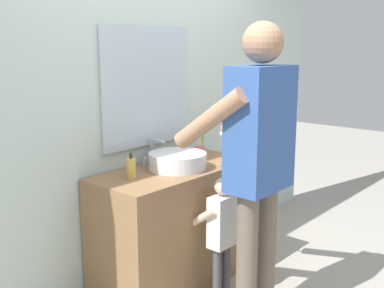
# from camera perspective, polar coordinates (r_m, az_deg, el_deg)

# --- Properties ---
(back_wall) EXTENTS (4.40, 0.10, 2.70)m
(back_wall) POSITION_cam_1_polar(r_m,az_deg,el_deg) (3.40, -6.02, 6.36)
(back_wall) COLOR silver
(back_wall) RESTS_ON ground
(vanity_cabinet) EXTENTS (1.22, 0.54, 0.84)m
(vanity_cabinet) POSITION_cam_1_polar(r_m,az_deg,el_deg) (3.40, -1.94, -9.77)
(vanity_cabinet) COLOR olive
(vanity_cabinet) RESTS_ON ground
(sink_basin) EXTENTS (0.40, 0.40, 0.11)m
(sink_basin) POSITION_cam_1_polar(r_m,az_deg,el_deg) (3.24, -1.74, -2.00)
(sink_basin) COLOR white
(sink_basin) RESTS_ON vanity_cabinet
(faucet) EXTENTS (0.18, 0.14, 0.18)m
(faucet) POSITION_cam_1_polar(r_m,az_deg,el_deg) (3.39, -4.67, -0.96)
(faucet) COLOR #B7BABF
(faucet) RESTS_ON vanity_cabinet
(toothbrush_cup) EXTENTS (0.07, 0.07, 0.21)m
(toothbrush_cup) POSITION_cam_1_polar(r_m,az_deg,el_deg) (3.51, 1.05, -0.95)
(toothbrush_cup) COLOR #D86666
(toothbrush_cup) RESTS_ON vanity_cabinet
(soap_bottle) EXTENTS (0.06, 0.06, 0.17)m
(soap_bottle) POSITION_cam_1_polar(r_m,az_deg,el_deg) (3.03, -7.33, -2.86)
(soap_bottle) COLOR gold
(soap_bottle) RESTS_ON vanity_cabinet
(child_toddler) EXTENTS (0.26, 0.26, 0.85)m
(child_toddler) POSITION_cam_1_polar(r_m,az_deg,el_deg) (3.13, 3.54, -10.08)
(child_toddler) COLOR #47474C
(child_toddler) RESTS_ON ground
(adult_parent) EXTENTS (0.56, 0.58, 1.80)m
(adult_parent) POSITION_cam_1_polar(r_m,az_deg,el_deg) (2.81, 7.83, -0.41)
(adult_parent) COLOR #6B5B4C
(adult_parent) RESTS_ON ground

